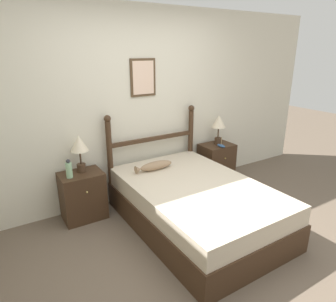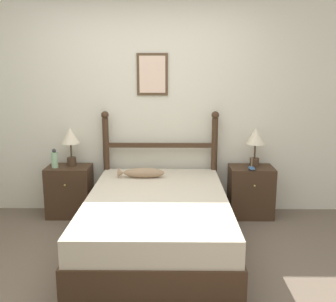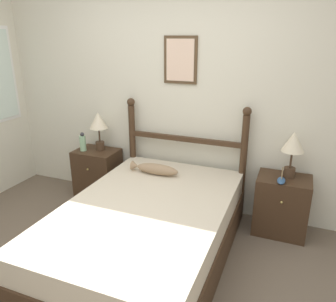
{
  "view_description": "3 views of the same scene",
  "coord_description": "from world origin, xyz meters",
  "px_view_note": "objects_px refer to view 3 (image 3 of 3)",
  "views": [
    {
      "loc": [
        -1.75,
        -1.87,
        2.01
      ],
      "look_at": [
        0.09,
        1.07,
        0.82
      ],
      "focal_mm": 32.0,
      "sensor_mm": 36.0,
      "label": 1
    },
    {
      "loc": [
        0.33,
        -2.96,
        1.73
      ],
      "look_at": [
        0.28,
        1.07,
        0.87
      ],
      "focal_mm": 42.0,
      "sensor_mm": 36.0,
      "label": 2
    },
    {
      "loc": [
        1.27,
        -1.62,
        1.9
      ],
      "look_at": [
        0.19,
        1.09,
        0.86
      ],
      "focal_mm": 35.0,
      "sensor_mm": 36.0,
      "label": 3
    }
  ],
  "objects_px": {
    "nightstand_left": "(98,173)",
    "bottle": "(83,142)",
    "table_lamp_right": "(293,145)",
    "nightstand_right": "(281,205)",
    "model_boat": "(281,180)",
    "fish_pillow": "(155,169)",
    "table_lamp_left": "(98,123)",
    "bed": "(147,232)"
  },
  "relations": [
    {
      "from": "table_lamp_right",
      "to": "model_boat",
      "type": "relative_size",
      "value": 2.78
    },
    {
      "from": "table_lamp_right",
      "to": "fish_pillow",
      "type": "height_order",
      "value": "table_lamp_right"
    },
    {
      "from": "table_lamp_right",
      "to": "nightstand_right",
      "type": "bearing_deg",
      "value": -138.51
    },
    {
      "from": "nightstand_left",
      "to": "bottle",
      "type": "xyz_separation_m",
      "value": [
        -0.14,
        -0.06,
        0.4
      ]
    },
    {
      "from": "bed",
      "to": "table_lamp_left",
      "type": "relative_size",
      "value": 4.53
    },
    {
      "from": "table_lamp_left",
      "to": "fish_pillow",
      "type": "relative_size",
      "value": 0.88
    },
    {
      "from": "bottle",
      "to": "fish_pillow",
      "type": "height_order",
      "value": "bottle"
    },
    {
      "from": "table_lamp_right",
      "to": "fish_pillow",
      "type": "distance_m",
      "value": 1.37
    },
    {
      "from": "nightstand_left",
      "to": "nightstand_right",
      "type": "distance_m",
      "value": 2.14
    },
    {
      "from": "nightstand_right",
      "to": "fish_pillow",
      "type": "relative_size",
      "value": 1.15
    },
    {
      "from": "model_boat",
      "to": "nightstand_left",
      "type": "bearing_deg",
      "value": 176.75
    },
    {
      "from": "nightstand_left",
      "to": "nightstand_right",
      "type": "height_order",
      "value": "same"
    },
    {
      "from": "nightstand_left",
      "to": "bottle",
      "type": "distance_m",
      "value": 0.43
    },
    {
      "from": "bottle",
      "to": "nightstand_left",
      "type": "bearing_deg",
      "value": 21.83
    },
    {
      "from": "table_lamp_right",
      "to": "bottle",
      "type": "bearing_deg",
      "value": -177.86
    },
    {
      "from": "nightstand_left",
      "to": "table_lamp_right",
      "type": "distance_m",
      "value": 2.26
    },
    {
      "from": "table_lamp_right",
      "to": "model_boat",
      "type": "xyz_separation_m",
      "value": [
        -0.06,
        -0.15,
        -0.31
      ]
    },
    {
      "from": "nightstand_left",
      "to": "model_boat",
      "type": "distance_m",
      "value": 2.14
    },
    {
      "from": "fish_pillow",
      "to": "table_lamp_right",
      "type": "bearing_deg",
      "value": 12.08
    },
    {
      "from": "table_lamp_left",
      "to": "model_boat",
      "type": "distance_m",
      "value": 2.11
    },
    {
      "from": "table_lamp_left",
      "to": "bottle",
      "type": "height_order",
      "value": "table_lamp_left"
    },
    {
      "from": "model_boat",
      "to": "fish_pillow",
      "type": "xyz_separation_m",
      "value": [
        -1.24,
        -0.13,
        -0.03
      ]
    },
    {
      "from": "nightstand_left",
      "to": "table_lamp_right",
      "type": "height_order",
      "value": "table_lamp_right"
    },
    {
      "from": "nightstand_right",
      "to": "bed",
      "type": "bearing_deg",
      "value": -140.77
    },
    {
      "from": "table_lamp_right",
      "to": "nightstand_left",
      "type": "bearing_deg",
      "value": -179.21
    },
    {
      "from": "bed",
      "to": "table_lamp_right",
      "type": "bearing_deg",
      "value": 39.3
    },
    {
      "from": "fish_pillow",
      "to": "nightstand_left",
      "type": "bearing_deg",
      "value": 164.26
    },
    {
      "from": "table_lamp_left",
      "to": "nightstand_right",
      "type": "bearing_deg",
      "value": -1.25
    },
    {
      "from": "table_lamp_left",
      "to": "table_lamp_right",
      "type": "xyz_separation_m",
      "value": [
        2.15,
        -0.02,
        0.0
      ]
    },
    {
      "from": "bed",
      "to": "fish_pillow",
      "type": "relative_size",
      "value": 4.0
    },
    {
      "from": "model_boat",
      "to": "table_lamp_right",
      "type": "bearing_deg",
      "value": 67.82
    },
    {
      "from": "table_lamp_left",
      "to": "bottle",
      "type": "bearing_deg",
      "value": -148.85
    },
    {
      "from": "fish_pillow",
      "to": "bottle",
      "type": "bearing_deg",
      "value": 169.39
    },
    {
      "from": "nightstand_left",
      "to": "table_lamp_right",
      "type": "relative_size",
      "value": 1.31
    },
    {
      "from": "bottle",
      "to": "bed",
      "type": "bearing_deg",
      "value": -34.01
    },
    {
      "from": "nightstand_left",
      "to": "fish_pillow",
      "type": "distance_m",
      "value": 0.96
    },
    {
      "from": "table_lamp_left",
      "to": "bottle",
      "type": "distance_m",
      "value": 0.3
    },
    {
      "from": "bed",
      "to": "nightstand_left",
      "type": "bearing_deg",
      "value": 140.77
    },
    {
      "from": "nightstand_right",
      "to": "model_boat",
      "type": "xyz_separation_m",
      "value": [
        -0.03,
        -0.12,
        0.32
      ]
    },
    {
      "from": "bed",
      "to": "nightstand_left",
      "type": "relative_size",
      "value": 3.47
    },
    {
      "from": "model_boat",
      "to": "fish_pillow",
      "type": "relative_size",
      "value": 0.32
    },
    {
      "from": "nightstand_right",
      "to": "table_lamp_left",
      "type": "distance_m",
      "value": 2.2
    }
  ]
}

